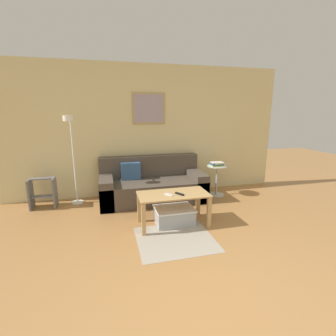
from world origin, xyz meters
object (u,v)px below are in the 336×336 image
at_px(floor_lamp, 72,148).
at_px(side_table, 217,177).
at_px(couch, 152,185).
at_px(remote_control, 180,194).
at_px(storage_bin, 174,215).
at_px(book_stack, 217,164).
at_px(step_stool, 43,192).
at_px(coffee_table, 173,200).
at_px(cell_phone, 169,194).

xyz_separation_m(floor_lamp, side_table, (2.69, -0.12, -0.68)).
height_order(couch, remote_control, couch).
xyz_separation_m(storage_bin, book_stack, (1.16, 1.01, 0.52)).
relative_size(remote_control, step_stool, 0.28).
relative_size(couch, floor_lamp, 1.22).
height_order(storage_bin, book_stack, book_stack).
distance_m(storage_bin, remote_control, 0.39).
xyz_separation_m(coffee_table, step_stool, (-2.04, 1.21, -0.11)).
height_order(coffee_table, remote_control, remote_control).
height_order(side_table, cell_phone, side_table).
xyz_separation_m(side_table, step_stool, (-3.24, 0.15, -0.09)).
xyz_separation_m(coffee_table, storage_bin, (0.03, 0.04, -0.27)).
distance_m(floor_lamp, cell_phone, 1.95).
bearing_deg(couch, coffee_table, -84.70).
bearing_deg(step_stool, book_stack, -2.92).
xyz_separation_m(remote_control, cell_phone, (-0.15, 0.03, -0.01)).
bearing_deg(book_stack, floor_lamp, 177.11).
relative_size(couch, side_table, 3.20).
height_order(couch, storage_bin, couch).
xyz_separation_m(side_table, cell_phone, (-1.28, -1.10, 0.13)).
bearing_deg(book_stack, couch, 176.18).
distance_m(couch, remote_control, 1.23).
relative_size(couch, step_stool, 3.70).
xyz_separation_m(couch, book_stack, (1.29, -0.09, 0.37)).
bearing_deg(remote_control, cell_phone, 137.75).
height_order(coffee_table, book_stack, book_stack).
height_order(couch, side_table, couch).
bearing_deg(cell_phone, floor_lamp, 106.26).
xyz_separation_m(storage_bin, cell_phone, (-0.10, -0.07, 0.37)).
bearing_deg(floor_lamp, remote_control, -38.56).
relative_size(book_stack, cell_phone, 1.79).
bearing_deg(step_stool, floor_lamp, -3.07).
distance_m(floor_lamp, step_stool, 0.94).
xyz_separation_m(couch, remote_control, (0.18, -1.20, 0.22)).
relative_size(side_table, book_stack, 2.43).
height_order(couch, cell_phone, couch).
bearing_deg(side_table, cell_phone, -139.28).
relative_size(cell_phone, step_stool, 0.27).
relative_size(coffee_table, side_table, 1.69).
bearing_deg(cell_phone, book_stack, 7.68).
xyz_separation_m(floor_lamp, step_stool, (-0.55, 0.03, -0.76)).
bearing_deg(floor_lamp, side_table, -2.53).
distance_m(couch, book_stack, 1.34).
xyz_separation_m(coffee_table, book_stack, (1.18, 1.05, 0.26)).
xyz_separation_m(book_stack, cell_phone, (-1.26, -1.08, -0.16)).
distance_m(coffee_table, step_stool, 2.37).
xyz_separation_m(storage_bin, floor_lamp, (-1.52, 1.15, 0.92)).
height_order(coffee_table, storage_bin, coffee_table).
bearing_deg(storage_bin, book_stack, 41.13).
height_order(storage_bin, cell_phone, cell_phone).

